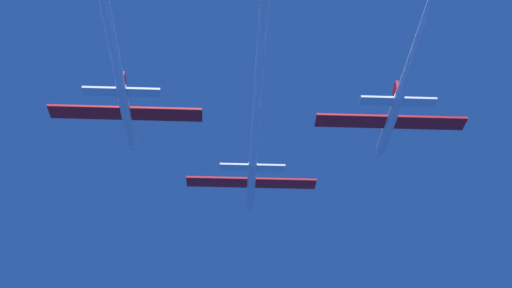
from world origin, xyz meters
TOP-DOWN VIEW (x-y plane):
  - jet_lead at (-0.18, -16.47)m, footprint 19.28×59.16m
  - jet_left_wing at (-16.70, -37.79)m, footprint 19.28×67.26m
  - jet_right_wing at (17.01, -34.50)m, footprint 19.28×60.01m

SIDE VIEW (x-z plane):
  - jet_right_wing at x=17.01m, z-range -1.95..1.24m
  - jet_left_wing at x=-16.70m, z-range -1.64..1.56m
  - jet_lead at x=-0.18m, z-range -1.03..2.17m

